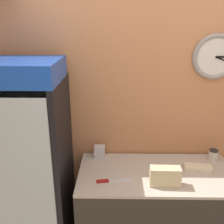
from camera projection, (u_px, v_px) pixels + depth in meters
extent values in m
cube|color=tan|center=(153.00, 114.00, 2.68)|extent=(5.20, 0.06, 2.70)
torus|color=gray|center=(215.00, 57.00, 2.43)|extent=(0.43, 0.05, 0.43)
cylinder|color=white|center=(215.00, 57.00, 2.43)|extent=(0.35, 0.01, 0.35)
cube|color=black|center=(221.00, 57.00, 2.42)|extent=(0.09, 0.01, 0.02)
cube|color=black|center=(223.00, 60.00, 2.43)|extent=(0.14, 0.01, 0.06)
cube|color=#332D28|center=(154.00, 213.00, 2.61)|extent=(1.45, 0.71, 0.89)
cube|color=#BCB2A3|center=(156.00, 173.00, 2.45)|extent=(1.45, 0.71, 0.02)
cube|color=black|center=(39.00, 156.00, 2.79)|extent=(0.73, 0.04, 1.78)
cube|color=black|center=(65.00, 172.00, 2.50)|extent=(0.05, 0.65, 1.78)
cube|color=white|center=(38.00, 157.00, 2.76)|extent=(0.63, 0.02, 1.68)
cube|color=silver|center=(17.00, 194.00, 2.19)|extent=(0.63, 0.01, 1.68)
cube|color=blue|center=(15.00, 71.00, 2.14)|extent=(0.73, 0.59, 0.18)
cube|color=silver|center=(34.00, 213.00, 2.64)|extent=(0.61, 0.53, 0.01)
cube|color=silver|center=(31.00, 186.00, 2.53)|extent=(0.61, 0.53, 0.01)
cube|color=silver|center=(27.00, 157.00, 2.43)|extent=(0.61, 0.53, 0.01)
cube|color=silver|center=(23.00, 125.00, 2.32)|extent=(0.61, 0.53, 0.01)
cylinder|color=orange|center=(23.00, 164.00, 2.19)|extent=(0.06, 0.06, 0.12)
cylinder|color=orange|center=(22.00, 155.00, 2.16)|extent=(0.02, 0.02, 0.05)
cylinder|color=#B2BCCC|center=(38.00, 224.00, 2.40)|extent=(0.06, 0.06, 0.15)
cylinder|color=#B2BCCC|center=(37.00, 215.00, 2.37)|extent=(0.02, 0.02, 0.06)
cylinder|color=#B2231E|center=(24.00, 217.00, 2.38)|extent=(0.02, 0.02, 0.05)
cylinder|color=#5B2D19|center=(30.00, 194.00, 2.29)|extent=(0.07, 0.07, 0.17)
cylinder|color=#5B2D19|center=(29.00, 182.00, 2.25)|extent=(0.03, 0.03, 0.07)
cylinder|color=#2D6B38|center=(12.00, 223.00, 2.41)|extent=(0.07, 0.07, 0.13)
cylinder|color=#2D6B38|center=(11.00, 215.00, 2.38)|extent=(0.03, 0.03, 0.06)
cylinder|color=gold|center=(16.00, 128.00, 2.08)|extent=(0.06, 0.06, 0.13)
cylinder|color=gold|center=(14.00, 117.00, 2.05)|extent=(0.03, 0.03, 0.06)
cylinder|color=navy|center=(48.00, 223.00, 2.40)|extent=(0.06, 0.06, 0.17)
cylinder|color=navy|center=(47.00, 212.00, 2.35)|extent=(0.02, 0.02, 0.07)
cube|color=beige|center=(165.00, 182.00, 2.26)|extent=(0.26, 0.11, 0.06)
cube|color=beige|center=(165.00, 176.00, 2.24)|extent=(0.26, 0.10, 0.06)
cube|color=beige|center=(166.00, 171.00, 2.22)|extent=(0.26, 0.11, 0.06)
cube|color=beige|center=(198.00, 168.00, 2.47)|extent=(0.26, 0.13, 0.05)
cube|color=silver|center=(120.00, 181.00, 2.32)|extent=(0.20, 0.07, 0.00)
cube|color=maroon|center=(103.00, 181.00, 2.30)|extent=(0.11, 0.04, 0.02)
cylinder|color=silver|center=(213.00, 156.00, 2.64)|extent=(0.09, 0.09, 0.10)
cylinder|color=#262628|center=(214.00, 150.00, 2.62)|extent=(0.09, 0.09, 0.01)
cube|color=silver|center=(100.00, 151.00, 2.70)|extent=(0.11, 0.09, 0.12)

